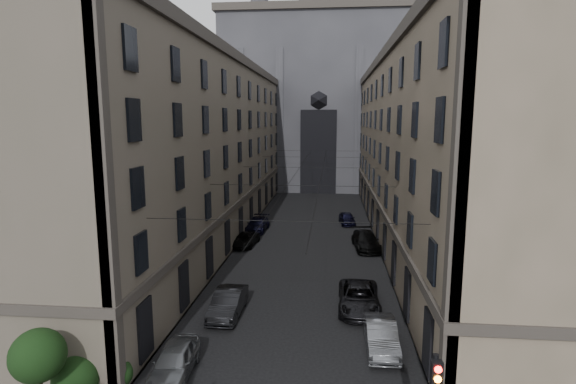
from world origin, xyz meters
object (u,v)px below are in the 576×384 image
(car_left_far, at_px, (257,225))
(car_right_midnear, at_px, (359,298))
(gothic_tower, at_px, (321,90))
(car_right_far, at_px, (347,218))
(car_left_midnear, at_px, (228,303))
(car_right_midfar, at_px, (366,241))
(car_right_near, at_px, (381,336))
(car_left_midfar, at_px, (245,240))
(car_left_near, at_px, (174,361))

(car_left_far, relative_size, car_right_midnear, 0.90)
(gothic_tower, xyz_separation_m, car_right_far, (4.20, -33.36, -17.09))
(gothic_tower, xyz_separation_m, car_right_midnear, (4.20, -57.90, -16.99))
(car_left_far, bearing_deg, car_left_midnear, -82.48)
(car_left_midnear, relative_size, car_right_midnear, 0.86)
(car_right_midfar, bearing_deg, car_right_near, -97.25)
(car_left_far, xyz_separation_m, car_right_far, (10.13, 4.38, -0.05))
(car_left_far, xyz_separation_m, car_right_near, (11.04, -25.31, 0.02))
(car_left_midfar, relative_size, car_left_far, 0.88)
(car_left_near, bearing_deg, car_left_midnear, 78.43)
(car_right_midnear, xyz_separation_m, car_right_far, (0.00, 24.54, -0.10))
(car_left_near, bearing_deg, car_right_midfar, 61.28)
(car_left_near, distance_m, car_right_far, 34.62)
(car_left_far, height_order, car_right_near, car_right_near)
(car_left_midfar, xyz_separation_m, car_right_near, (11.30, -19.31, 0.14))
(car_left_midfar, bearing_deg, car_right_midnear, -48.24)
(car_left_midnear, distance_m, car_left_midfar, 15.99)
(car_left_midnear, distance_m, car_right_midfar, 18.79)
(car_left_far, distance_m, car_right_midnear, 22.56)
(gothic_tower, bearing_deg, car_right_midnear, -85.85)
(car_left_midnear, distance_m, car_right_near, 9.92)
(car_left_midnear, bearing_deg, car_right_near, -19.87)
(car_right_near, xyz_separation_m, car_right_far, (-0.90, 29.70, -0.07))
(car_right_midnear, bearing_deg, car_left_midnear, -167.21)
(car_left_far, height_order, car_right_midfar, car_right_midfar)
(car_right_near, bearing_deg, car_left_far, 113.51)
(car_left_far, distance_m, car_right_midfar, 13.04)
(car_left_near, height_order, car_right_near, car_left_near)
(car_right_midnear, height_order, car_right_midfar, car_right_midfar)
(car_left_near, bearing_deg, car_right_far, 70.86)
(car_left_far, bearing_deg, car_right_near, -63.46)
(car_left_near, xyz_separation_m, car_left_far, (-0.71, 28.93, -0.03))
(car_right_near, xyz_separation_m, car_right_midnear, (-0.90, 5.15, 0.03))
(car_right_near, bearing_deg, car_right_far, 91.69)
(car_right_near, height_order, car_right_midfar, car_right_midfar)
(car_left_far, bearing_deg, car_right_midfar, -23.91)
(car_left_midfar, bearing_deg, car_right_midfar, 5.97)
(gothic_tower, relative_size, car_right_midnear, 10.02)
(car_left_near, xyz_separation_m, car_right_far, (9.42, 33.31, -0.07))
(gothic_tower, bearing_deg, car_right_far, -82.82)
(car_left_near, height_order, car_left_far, car_left_near)
(car_left_midfar, height_order, car_right_near, car_right_near)
(car_left_far, distance_m, car_right_near, 27.61)
(car_left_far, bearing_deg, car_left_near, -85.60)
(car_left_near, bearing_deg, car_right_midnear, 39.60)
(car_left_midnear, xyz_separation_m, car_left_far, (-1.73, 21.87, -0.06))
(car_left_far, xyz_separation_m, car_right_midnear, (10.13, -20.16, 0.05))
(car_left_midnear, height_order, car_right_midfar, car_right_midfar)
(car_left_near, relative_size, car_left_far, 0.88)
(car_right_midfar, bearing_deg, car_right_midnear, -101.49)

